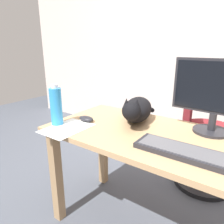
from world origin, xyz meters
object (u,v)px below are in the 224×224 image
object	(u,v)px
monitor	(217,94)
office_chair	(201,141)
cat	(137,109)
water_bottle	(56,106)
keyboard	(183,151)
computer_mouse	(86,119)

from	to	relation	value
monitor	office_chair	bearing A→B (deg)	104.45
cat	monitor	bearing A→B (deg)	9.68
office_chair	water_bottle	size ratio (longest dim) A/B	3.67
monitor	cat	xyz separation A→B (m)	(-0.44, -0.08, -0.15)
water_bottle	office_chair	bearing A→B (deg)	53.70
monitor	cat	distance (m)	0.47
office_chair	water_bottle	world-z (taller)	water_bottle
office_chair	monitor	bearing A→B (deg)	-75.55
office_chair	keyboard	xyz separation A→B (m)	(0.08, -0.87, 0.31)
office_chair	monitor	size ratio (longest dim) A/B	1.97
office_chair	keyboard	size ratio (longest dim) A/B	2.15
office_chair	cat	distance (m)	0.77
monitor	computer_mouse	world-z (taller)	monitor
monitor	computer_mouse	distance (m)	0.79
office_chair	water_bottle	distance (m)	1.24
office_chair	keyboard	bearing A→B (deg)	-84.67
monitor	cat	bearing A→B (deg)	-170.32
computer_mouse	office_chair	bearing A→B (deg)	53.96
cat	water_bottle	xyz separation A→B (m)	(-0.38, -0.35, 0.04)
keyboard	computer_mouse	bearing A→B (deg)	173.81
cat	computer_mouse	distance (m)	0.34
monitor	cat	size ratio (longest dim) A/B	0.82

